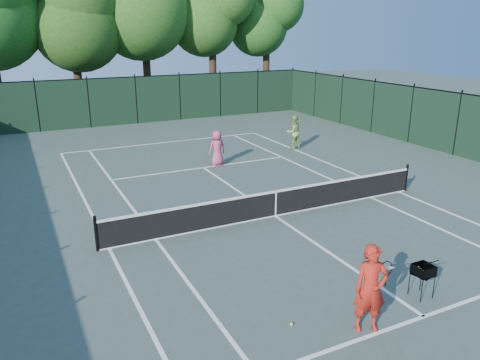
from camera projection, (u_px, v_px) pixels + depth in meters
name	position (u px, v px, depth m)	size (l,w,h in m)	color
ground	(275.00, 216.00, 15.64)	(90.00, 90.00, 0.00)	#404E44
sideline_doubles_left	(109.00, 248.00, 13.33)	(0.10, 23.77, 0.01)	white
sideline_doubles_right	(399.00, 192.00, 17.95)	(0.10, 23.77, 0.01)	white
sideline_singles_left	(156.00, 239.00, 13.91)	(0.10, 23.77, 0.01)	white
sideline_singles_right	(371.00, 197.00, 17.37)	(0.10, 23.77, 0.01)	white
baseline_far	(166.00, 142.00, 25.78)	(10.97, 0.10, 0.01)	white
service_line_near	(424.00, 317.00, 10.18)	(8.23, 0.10, 0.01)	white
service_line_far	(203.00, 168.00, 21.10)	(8.23, 0.10, 0.01)	white
center_service_line	(275.00, 216.00, 15.64)	(0.10, 12.80, 0.01)	white
tennis_net	(276.00, 203.00, 15.49)	(11.69, 0.09, 1.06)	black
fence_far	(136.00, 101.00, 30.53)	(24.00, 0.05, 3.00)	black
tree_2	(70.00, 1.00, 30.59)	(6.00, 6.00, 12.40)	black
tree_5	(267.00, 6.00, 37.16)	(5.80, 5.80, 12.23)	black
coach	(371.00, 289.00, 9.47)	(1.11, 0.68, 1.91)	red
player_pink	(217.00, 148.00, 21.24)	(0.80, 0.54, 1.61)	#C34469
player_green	(293.00, 132.00, 24.20)	(0.90, 0.73, 1.75)	#85A954
ball_hopper	(423.00, 270.00, 10.76)	(0.51, 0.51, 0.81)	black
loose_ball_midcourt	(291.00, 324.00, 9.86)	(0.07, 0.07, 0.07)	#DAEA30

